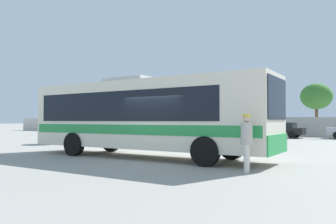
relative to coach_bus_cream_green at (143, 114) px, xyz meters
name	(u,v)px	position (x,y,z in m)	size (l,w,h in m)	color
ground_plane	(237,145)	(1.25, 9.32, -1.86)	(300.00, 300.00, 0.00)	gray
perimeter_wall	(280,127)	(1.25, 23.62, -0.90)	(80.00, 0.30, 1.92)	beige
coach_bus_cream_green	(143,114)	(0.00, 0.00, 0.00)	(11.31, 3.17, 3.47)	silver
attendant_by_bus_door	(247,139)	(5.13, -2.04, -0.84)	(0.41, 0.41, 1.78)	silver
vendor_umbrella_secondary_blue	(68,114)	(-9.33, 4.66, 0.15)	(2.00, 2.00, 2.34)	gray
parked_car_leftmost_maroon	(166,128)	(-10.12, 19.81, -1.10)	(4.70, 2.27, 1.41)	maroon
parked_car_second_black	(213,128)	(-4.55, 19.81, -1.06)	(4.08, 2.12, 1.52)	black
parked_car_third_black	(279,129)	(1.90, 19.80, -1.10)	(4.65, 2.23, 1.41)	black
roadside_tree_left	(173,96)	(-13.40, 27.62, 3.12)	(4.93, 4.93, 7.08)	brown
roadside_tree_midleft	(227,93)	(-5.54, 26.99, 3.07)	(3.62, 3.62, 6.49)	brown
roadside_tree_midright	(316,97)	(4.32, 28.43, 2.41)	(3.41, 3.41, 5.74)	brown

